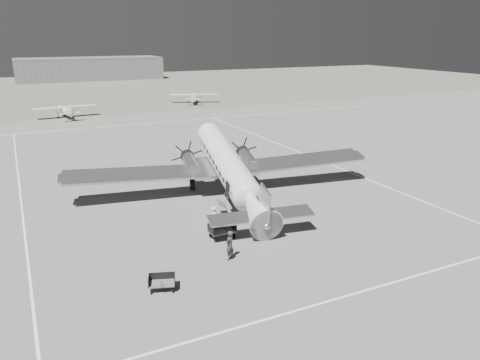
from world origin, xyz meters
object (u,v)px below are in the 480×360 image
at_px(light_plane_left, 65,112).
at_px(baggage_cart_far, 162,283).
at_px(light_plane_right, 194,98).
at_px(ramp_agent, 218,222).
at_px(dc3_airliner, 229,169).
at_px(ground_crew, 230,245).
at_px(passenger, 214,216).
at_px(baggage_cart_near, 222,231).
at_px(hangar_main, 90,69).

distance_m(light_plane_left, baggage_cart_far, 59.88).
relative_size(light_plane_right, baggage_cart_far, 6.50).
xyz_separation_m(light_plane_left, ramp_agent, (4.11, -54.08, -0.27)).
height_order(dc3_airliner, ground_crew, dc3_airliner).
relative_size(light_plane_right, ramp_agent, 6.22).
bearing_deg(ramp_agent, dc3_airliner, -18.56).
xyz_separation_m(light_plane_left, passenger, (4.32, -52.76, -0.34)).
bearing_deg(baggage_cart_near, light_plane_right, 69.27).
xyz_separation_m(baggage_cart_far, ground_crew, (4.80, 1.70, 0.51)).
bearing_deg(ramp_agent, ground_crew, 178.36).
height_order(dc3_airliner, light_plane_right, dc3_airliner).
xyz_separation_m(dc3_airliner, baggage_cart_far, (-9.46, -11.82, -2.14)).
height_order(hangar_main, passenger, hangar_main).
xyz_separation_m(light_plane_right, baggage_cart_far, (-26.99, -67.15, -0.59)).
relative_size(light_plane_left, ground_crew, 5.43).
bearing_deg(hangar_main, light_plane_right, -80.48).
distance_m(hangar_main, baggage_cart_far, 130.23).
bearing_deg(ramp_agent, light_plane_left, 16.79).
bearing_deg(light_plane_left, dc3_airliner, -87.04).
xyz_separation_m(light_plane_right, ground_crew, (-22.19, -65.45, -0.07)).
relative_size(light_plane_left, light_plane_right, 1.04).
distance_m(light_plane_left, passenger, 52.94).
xyz_separation_m(light_plane_right, baggage_cart_near, (-21.32, -62.35, -0.50)).
distance_m(light_plane_left, ramp_agent, 54.23).
bearing_deg(ramp_agent, baggage_cart_far, 147.20).
relative_size(dc3_airliner, ramp_agent, 17.18).
relative_size(baggage_cart_near, baggage_cart_far, 1.22).
distance_m(ramp_agent, passenger, 1.33).
distance_m(hangar_main, light_plane_right, 62.89).
height_order(dc3_airliner, baggage_cart_near, dc3_airliner).
bearing_deg(hangar_main, baggage_cart_near, -95.02).
bearing_deg(baggage_cart_near, passenger, 79.20).
distance_m(dc3_airliner, light_plane_right, 58.06).
bearing_deg(ground_crew, hangar_main, -128.53).
bearing_deg(light_plane_left, ramp_agent, -91.85).
height_order(hangar_main, baggage_cart_near, hangar_main).
height_order(light_plane_left, ground_crew, light_plane_left).
distance_m(dc3_airliner, baggage_cart_near, 8.23).
xyz_separation_m(light_plane_left, baggage_cart_far, (-1.71, -59.85, -0.63)).
bearing_deg(baggage_cart_near, baggage_cart_far, -141.59).
height_order(dc3_airliner, passenger, dc3_airliner).
bearing_deg(light_plane_right, dc3_airliner, -85.78).
distance_m(light_plane_left, light_plane_right, 26.31).
relative_size(ground_crew, passenger, 1.30).
bearing_deg(dc3_airliner, hangar_main, 95.46).
distance_m(baggage_cart_near, ground_crew, 3.25).
bearing_deg(baggage_cart_far, baggage_cart_near, 59.25).
bearing_deg(ground_crew, light_plane_right, -141.97).
xyz_separation_m(dc3_airliner, passenger, (-3.42, -4.73, -1.85)).
xyz_separation_m(baggage_cart_near, ground_crew, (-0.87, -3.11, 0.42)).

